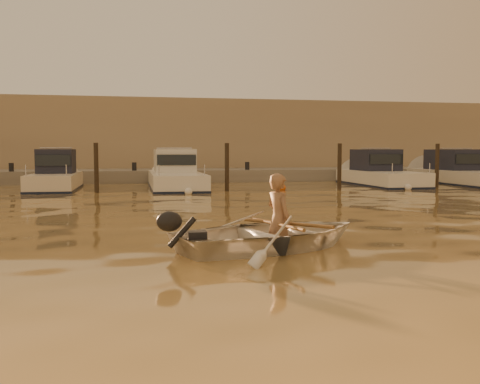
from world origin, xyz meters
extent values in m
plane|color=olive|center=(0.00, 0.00, 0.00)|extent=(160.00, 160.00, 0.00)
imported|color=white|center=(-1.67, 0.65, 0.25)|extent=(4.19, 3.56, 0.74)
imported|color=#926749|center=(-1.57, 0.68, 0.50)|extent=(0.55, 0.68, 1.60)
cylinder|color=olive|center=(-1.43, 0.73, 0.42)|extent=(1.14, 1.83, 0.13)
cylinder|color=olive|center=(-1.62, 0.66, 0.42)|extent=(0.40, 2.08, 0.13)
cylinder|color=#2D2319|center=(-5.50, 13.80, 0.90)|extent=(0.18, 0.18, 2.20)
cylinder|color=#2D2319|center=(-0.20, 13.80, 0.90)|extent=(0.18, 0.18, 2.20)
cylinder|color=#2D2319|center=(4.80, 13.80, 0.90)|extent=(0.18, 0.18, 2.20)
cylinder|color=#2D2319|center=(9.50, 13.80, 0.90)|extent=(0.18, 0.18, 2.20)
sphere|color=#CE4C18|center=(-7.96, 13.72, 0.10)|extent=(0.30, 0.30, 0.30)
sphere|color=white|center=(-1.96, 12.41, 0.10)|extent=(0.30, 0.30, 0.30)
sphere|color=#C75517|center=(2.22, 13.79, 0.10)|extent=(0.30, 0.30, 0.30)
sphere|color=silver|center=(7.57, 12.84, 0.10)|extent=(0.30, 0.30, 0.30)
cube|color=gray|center=(0.00, 21.50, 0.15)|extent=(52.00, 4.00, 1.00)
cube|color=#9E8466|center=(0.00, 27.00, 2.40)|extent=(46.00, 7.00, 4.80)
camera|label=1|loc=(-4.05, -8.25, 1.70)|focal=40.00mm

